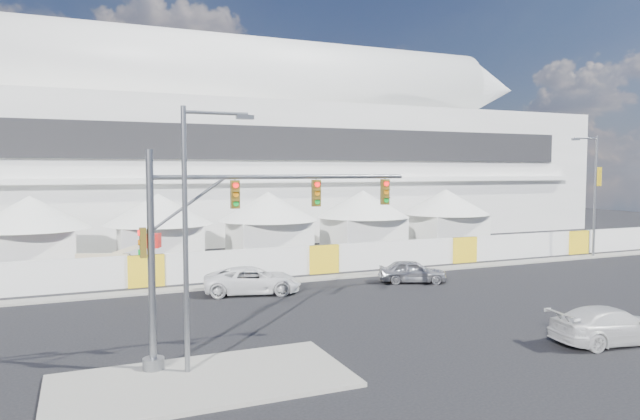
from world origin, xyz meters
name	(u,v)px	position (x,y,z in m)	size (l,w,h in m)	color
ground	(328,339)	(0.00, 0.00, 0.00)	(160.00, 160.00, 0.00)	black
median_island	(202,381)	(-6.00, -3.00, 0.07)	(10.00, 5.00, 0.15)	gray
far_curb	(501,264)	(20.00, 12.50, 0.06)	(80.00, 1.20, 0.12)	gray
stadium	(252,151)	(8.71, 41.50, 9.45)	(80.00, 24.80, 21.98)	silver
tent_row	(216,220)	(0.50, 24.00, 3.15)	(53.40, 8.40, 5.40)	white
hoarding_fence	(323,259)	(6.00, 14.50, 1.00)	(70.00, 0.25, 2.00)	white
scaffold_tower	(538,180)	(46.00, 36.00, 6.00)	(4.40, 4.40, 12.00)	#595B60
sedan_silver	(412,271)	(9.93, 9.12, 0.74)	(4.32, 1.74, 1.47)	#A9AAAE
pickup_curb	(253,280)	(-0.45, 9.97, 0.78)	(5.64, 2.60, 1.57)	white
pickup_near	(611,325)	(10.63, -5.18, 0.76)	(5.25, 2.14, 1.52)	silver
lot_car_b	(529,243)	(26.73, 16.74, 0.81)	(4.75, 1.91, 1.62)	black
traffic_mast	(212,245)	(-5.28, -1.37, 4.49)	(10.50, 0.76, 7.80)	gray
streetlight_median	(192,221)	(-6.10, -2.10, 5.47)	(2.57, 0.26, 9.27)	gray
streetlight_curb	(593,187)	(29.40, 12.50, 5.83)	(2.97, 0.67, 10.05)	slate
boom_lift	(97,270)	(-8.81, 16.78, 0.87)	(6.60, 2.57, 3.23)	red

